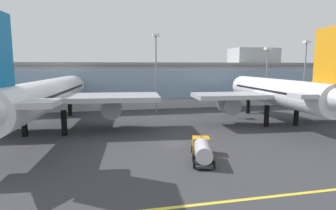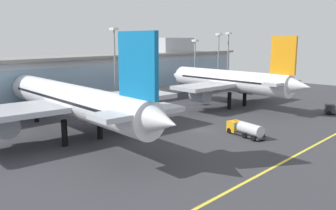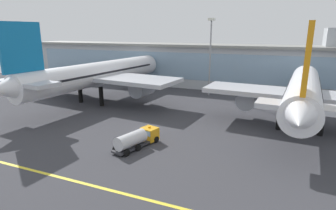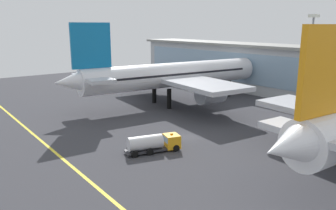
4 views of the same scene
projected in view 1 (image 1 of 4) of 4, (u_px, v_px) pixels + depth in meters
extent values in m
plane|color=#38383D|center=(172.00, 144.00, 49.89)|extent=(195.60, 195.60, 0.00)
cube|color=yellow|center=(222.00, 202.00, 28.63)|extent=(156.48, 0.50, 0.01)
cube|color=#ADB2B7|center=(139.00, 86.00, 93.75)|extent=(139.72, 12.00, 13.75)
cube|color=#84A3BC|center=(142.00, 85.00, 87.81)|extent=(134.13, 0.20, 8.80)
cube|color=gray|center=(139.00, 64.00, 92.75)|extent=(142.72, 14.00, 0.80)
cube|color=#ADB2B7|center=(253.00, 57.00, 103.41)|extent=(16.00, 10.00, 6.00)
cylinder|color=black|center=(24.00, 124.00, 54.83)|extent=(1.10, 1.10, 4.93)
cylinder|color=black|center=(64.00, 123.00, 55.72)|extent=(1.10, 1.10, 4.93)
cylinder|color=black|center=(70.00, 107.00, 77.68)|extent=(1.10, 1.10, 4.93)
cylinder|color=silver|center=(49.00, 94.00, 58.45)|extent=(11.00, 49.92, 6.17)
cone|color=silver|center=(75.00, 86.00, 84.63)|extent=(6.37, 6.10, 5.86)
cube|color=#84A3BC|center=(72.00, 83.00, 80.71)|extent=(5.03, 4.75, 1.85)
cube|color=black|center=(49.00, 92.00, 58.39)|extent=(10.28, 42.03, 0.49)
cube|color=#B7BAC1|center=(49.00, 98.00, 58.56)|extent=(46.11, 16.27, 0.99)
cylinder|color=#999EA8|center=(112.00, 108.00, 62.17)|extent=(4.93, 6.83, 4.32)
cube|color=#B7BAC1|center=(0.00, 104.00, 36.89)|extent=(14.92, 6.84, 0.79)
cylinder|color=black|center=(267.00, 116.00, 63.71)|extent=(1.10, 1.10, 4.81)
cylinder|color=black|center=(296.00, 115.00, 64.82)|extent=(1.10, 1.10, 4.81)
cylinder|color=black|center=(248.00, 105.00, 81.44)|extent=(1.10, 1.10, 4.81)
cylinder|color=white|center=(276.00, 92.00, 66.55)|extent=(8.49, 38.46, 6.02)
cone|color=white|center=(240.00, 86.00, 86.98)|extent=(6.06, 5.77, 5.71)
cube|color=#84A3BC|center=(244.00, 83.00, 83.58)|extent=(4.78, 4.50, 1.80)
cube|color=black|center=(276.00, 90.00, 66.49)|extent=(8.15, 32.38, 0.48)
cube|color=#B7BAC1|center=(275.00, 95.00, 66.65)|extent=(39.06, 11.65, 0.96)
cylinder|color=#999EA8|center=(229.00, 105.00, 66.67)|extent=(4.52, 5.22, 4.21)
cylinder|color=#999EA8|center=(313.00, 103.00, 69.98)|extent=(4.52, 5.22, 4.21)
cube|color=orange|center=(329.00, 55.00, 49.04)|extent=(1.17, 6.90, 9.62)
cube|color=#B7BAC1|center=(326.00, 95.00, 50.00)|extent=(12.58, 4.99, 0.77)
cylinder|color=black|center=(192.00, 149.00, 44.98)|extent=(0.58, 1.14, 1.10)
cylinder|color=black|center=(209.00, 149.00, 44.86)|extent=(0.58, 1.14, 1.10)
cylinder|color=black|center=(193.00, 158.00, 40.53)|extent=(0.58, 1.14, 1.10)
cylinder|color=black|center=(212.00, 158.00, 40.41)|extent=(0.58, 1.14, 1.10)
cylinder|color=black|center=(194.00, 164.00, 38.04)|extent=(0.58, 1.14, 1.10)
cylinder|color=black|center=(214.00, 164.00, 37.91)|extent=(0.58, 1.14, 1.10)
cube|color=#2D2D33|center=(203.00, 158.00, 40.66)|extent=(4.26, 7.91, 0.30)
cube|color=orange|center=(201.00, 144.00, 44.54)|extent=(3.13, 2.95, 2.20)
cube|color=#84A3BC|center=(201.00, 141.00, 44.47)|extent=(3.05, 3.01, 0.88)
cylinder|color=silver|center=(203.00, 151.00, 39.95)|extent=(3.70, 5.99, 2.30)
cube|color=orange|center=(201.00, 137.00, 44.37)|extent=(0.30, 0.40, 0.20)
cylinder|color=gray|center=(266.00, 80.00, 89.38)|extent=(0.44, 0.44, 18.42)
cube|color=silver|center=(268.00, 49.00, 88.06)|extent=(1.80, 1.80, 0.70)
cylinder|color=gray|center=(319.00, 75.00, 90.87)|extent=(0.44, 0.44, 21.04)
cube|color=silver|center=(321.00, 40.00, 89.38)|extent=(1.80, 1.80, 0.70)
cylinder|color=gray|center=(156.00, 75.00, 81.76)|extent=(0.44, 0.44, 21.75)
cube|color=silver|center=(156.00, 35.00, 80.22)|extent=(1.80, 1.80, 0.70)
cylinder|color=gray|center=(304.00, 76.00, 91.69)|extent=(0.44, 0.44, 20.67)
cube|color=silver|center=(307.00, 42.00, 90.22)|extent=(1.80, 1.80, 0.70)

